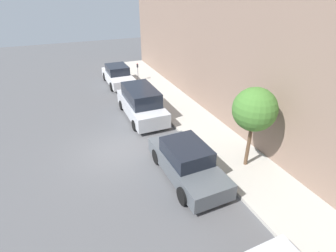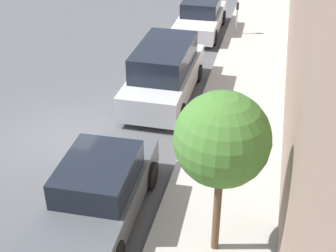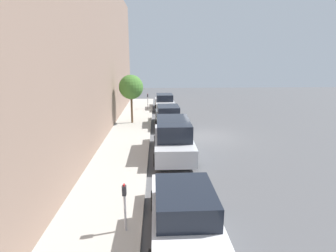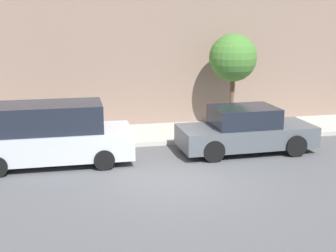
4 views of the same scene
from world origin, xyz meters
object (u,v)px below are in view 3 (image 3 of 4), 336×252
at_px(parked_sedan_second, 168,116).
at_px(parking_meter_near, 148,100).
at_px(parked_minivan_third, 173,138).
at_px(parking_meter_far, 125,202).
at_px(parked_sedan_nearest, 165,102).
at_px(parked_sedan_fourth, 184,215).
at_px(street_tree, 131,87).

height_order(parked_sedan_second, parking_meter_near, parking_meter_near).
relative_size(parked_sedan_second, parking_meter_near, 3.08).
height_order(parked_minivan_third, parking_meter_far, parked_minivan_third).
bearing_deg(parking_meter_far, parked_sedan_nearest, -94.90).
relative_size(parked_sedan_fourth, parking_meter_near, 3.07).
relative_size(parked_sedan_second, parked_minivan_third, 0.93).
bearing_deg(street_tree, parked_sedan_nearest, -113.20).
bearing_deg(street_tree, parked_sedan_second, 170.22).
bearing_deg(street_tree, parked_minivan_third, 112.20).
height_order(parking_meter_far, street_tree, street_tree).
bearing_deg(parking_meter_near, parking_meter_far, 90.00).
bearing_deg(parked_sedan_fourth, parked_sedan_nearest, -90.03).
bearing_deg(street_tree, parking_meter_far, 94.39).
distance_m(parked_sedan_second, parked_minivan_third, 6.30).
height_order(parking_meter_near, street_tree, street_tree).
height_order(parked_sedan_second, parked_sedan_fourth, same).
xyz_separation_m(parked_sedan_second, parked_sedan_fourth, (0.09, 12.92, 0.00)).
distance_m(parked_minivan_third, parked_sedan_fourth, 6.63).
bearing_deg(parking_meter_far, parked_minivan_third, -105.16).
relative_size(parked_sedan_nearest, street_tree, 1.25).
relative_size(parked_sedan_second, parking_meter_far, 3.15).
relative_size(parked_sedan_fourth, parking_meter_far, 3.13).
distance_m(parked_sedan_second, parking_meter_near, 6.61).
xyz_separation_m(parked_sedan_nearest, parked_minivan_third, (-0.08, 13.03, 0.20)).
bearing_deg(parking_meter_far, parking_meter_near, -90.00).
bearing_deg(parked_sedan_second, parking_meter_near, -74.65).
distance_m(parked_minivan_third, parking_meter_near, 12.78).
relative_size(parked_sedan_second, parked_sedan_fourth, 1.01).
distance_m(parked_sedan_second, parking_meter_far, 12.86).
bearing_deg(parking_meter_near, parked_minivan_third, 97.86).
xyz_separation_m(parked_sedan_fourth, street_tree, (2.67, -13.40, 2.15)).
xyz_separation_m(parked_sedan_second, parked_minivan_third, (0.00, 6.29, 0.20)).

